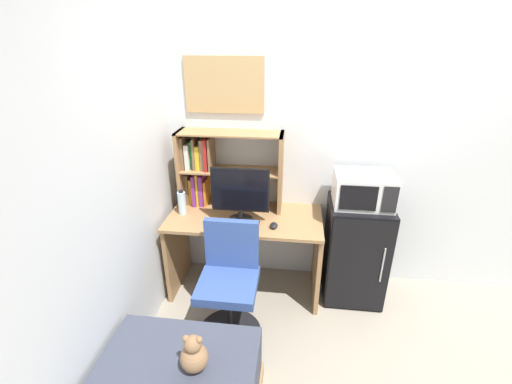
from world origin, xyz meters
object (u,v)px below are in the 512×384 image
Objects in this scene: desk_chair at (230,288)px; teddy_bear at (194,355)px; microwave at (363,189)px; keyboard at (237,224)px; mini_fridge at (355,251)px; monitor at (240,193)px; water_bottle at (182,203)px; wall_corkboard at (224,85)px; hutch_bookshelf at (213,166)px; computer_mouse at (274,225)px.

teddy_bear is at bearing -94.20° from desk_chair.
keyboard is at bearing -168.34° from microwave.
mini_fridge is 0.59m from microwave.
monitor is 0.75m from desk_chair.
microwave is at bearing 11.66° from keyboard.
water_bottle is 1.05m from wall_corkboard.
mini_fridge is (1.51, 0.07, -0.41)m from water_bottle.
wall_corkboard is at bearing 43.28° from water_bottle.
computer_mouse is at bearing -32.27° from hutch_bookshelf.
teddy_bear is 2.01m from wall_corkboard.
computer_mouse is at bearing 50.37° from desk_chair.
keyboard is 0.52m from desk_chair.
microwave is at bearing 51.02° from teddy_bear.
keyboard is at bearing 87.23° from teddy_bear.
desk_chair is 1.63m from wall_corkboard.
mini_fridge is 1.95× the size of microwave.
computer_mouse is at bearing -16.17° from monitor.
computer_mouse is 0.81m from mini_fridge.
desk_chair is (-1.01, -0.58, -0.04)m from mini_fridge.
wall_corkboard is (-0.16, 0.83, 1.39)m from desk_chair.
keyboard reaches higher than teddy_bear.
monitor reaches higher than water_bottle.
hutch_bookshelf reaches higher than microwave.
mini_fridge is at bearing -90.13° from microwave.
hutch_bookshelf reaches higher than monitor.
microwave is at bearing 2.63° from water_bottle.
desk_chair is 0.75m from teddy_bear.
microwave is at bearing 29.94° from desk_chair.
microwave is 1.42m from wall_corkboard.
desk_chair reaches higher than teddy_bear.
computer_mouse is 0.60m from desk_chair.
wall_corkboard is at bearing 167.94° from microwave.
monitor reaches higher than computer_mouse.
keyboard is 1.51× the size of teddy_bear.
hutch_bookshelf is at bearing 109.98° from desk_chair.
water_bottle is 1.57m from mini_fridge.
monitor is 1.02× the size of microwave.
desk_chair is at bearing -70.02° from hutch_bookshelf.
hutch_bookshelf reaches higher than desk_chair.
hutch_bookshelf is 0.97× the size of desk_chair.
hutch_bookshelf is at bearing 41.68° from water_bottle.
microwave is 1.76m from teddy_bear.
wall_corkboard is at bearing 167.80° from mini_fridge.
monitor is 1.98× the size of teddy_bear.
hutch_bookshelf is 1.94× the size of microwave.
wall_corkboard reaches higher than water_bottle.
desk_chair is at bearing -150.06° from microwave.
hutch_bookshelf is at bearing 126.81° from keyboard.
microwave is (0.71, 0.22, 0.26)m from computer_mouse.
keyboard is at bearing -168.50° from mini_fridge.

